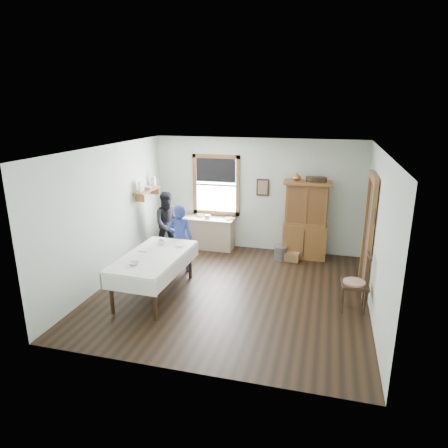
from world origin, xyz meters
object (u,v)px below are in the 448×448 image
Objects in this scene: wicker_basket at (292,256)px; pail at (281,253)px; spindle_chair at (355,282)px; woman_blue at (180,241)px; figure_dark at (169,226)px; dining_table at (154,275)px; work_counter at (207,233)px; china_hutch at (306,220)px.

pail is at bearing 178.72° from wicker_basket.
wicker_basket is at bearing 117.81° from spindle_chair.
figure_dark is at bearing -72.56° from woman_blue.
woman_blue is (0.08, 1.16, 0.28)m from dining_table.
dining_table is 3.15m from pail.
spindle_chair reaches higher than work_counter.
dining_table is at bearing -178.60° from spindle_chair.
figure_dark is (-4.14, 1.74, 0.17)m from spindle_chair.
china_hutch is 3.19m from figure_dark.
woman_blue is 0.98× the size of figure_dark.
figure_dark is (-2.88, -0.27, 0.59)m from wicker_basket.
dining_table is 1.42× the size of figure_dark.
figure_dark is at bearing -140.84° from work_counter.
china_hutch is 0.91× the size of dining_table.
figure_dark reaches higher than woman_blue.
china_hutch is 1.32× the size of woman_blue.
work_counter is 1.92m from pail.
pail is 2.38m from woman_blue.
china_hutch reaches higher than work_counter.
woman_blue is at bearing -148.89° from pail.
china_hutch is (2.38, -0.04, 0.51)m from work_counter.
work_counter is 2.71m from dining_table.
wicker_basket is (-0.25, -0.31, -0.80)m from china_hutch.
china_hutch is 0.89m from wicker_basket.
work_counter is 1.00× the size of woman_blue.
china_hutch is at bearing 30.89° from pail.
work_counter is 4.12m from spindle_chair.
figure_dark reaches higher than wicker_basket.
pail is at bearing -10.16° from work_counter.
china_hutch reaches higher than dining_table.
figure_dark is at bearing -174.72° from wicker_basket.
work_counter is 2.18m from wicker_basket.
dining_table is 2.19m from figure_dark.
pail is at bearing -25.04° from figure_dark.
dining_table is 1.20m from woman_blue.
woman_blue is at bearing -94.19° from work_counter.
spindle_chair is 3.03× the size of wicker_basket.
work_counter is 0.68× the size of dining_table.
china_hutch reaches higher than woman_blue.
wicker_basket is at bearing -25.67° from figure_dark.
woman_blue reaches higher than work_counter.
china_hutch is 2.55m from spindle_chair.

